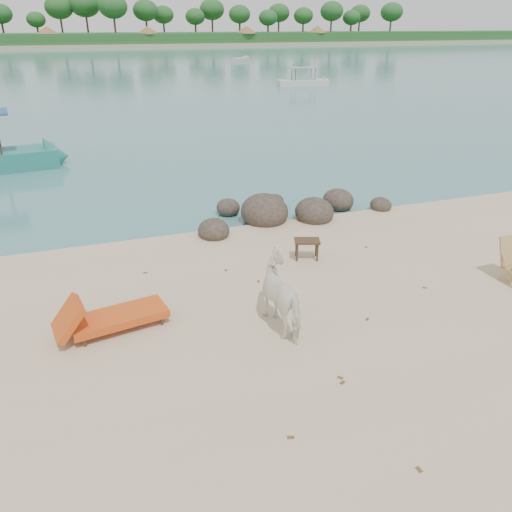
{
  "coord_description": "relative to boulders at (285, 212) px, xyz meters",
  "views": [
    {
      "loc": [
        -3.38,
        -6.49,
        5.2
      ],
      "look_at": [
        -0.42,
        2.0,
        1.0
      ],
      "focal_mm": 35.0,
      "sensor_mm": 36.0,
      "label": 1
    }
  ],
  "objects": [
    {
      "name": "boulders",
      "position": [
        0.0,
        0.0,
        0.0
      ],
      "size": [
        6.14,
        2.66,
        1.02
      ],
      "rotation": [
        0.0,
        0.0,
        -0.05
      ],
      "color": "#322B21",
      "rests_on": "ground"
    },
    {
      "name": "dead_leaves",
      "position": [
        -1.64,
        -5.35,
        -0.19
      ],
      "size": [
        5.71,
        6.87,
        0.0
      ],
      "color": "brown",
      "rests_on": "ground"
    },
    {
      "name": "lounge_chair",
      "position": [
        -5.15,
        -4.42,
        0.13
      ],
      "size": [
        2.29,
        1.14,
        0.66
      ],
      "primitive_type": null,
      "rotation": [
        0.0,
        0.0,
        0.18
      ],
      "color": "#C44517",
      "rests_on": "ground"
    },
    {
      "name": "far_scenery",
      "position": [
        -1.94,
        130.46,
        2.95
      ],
      "size": [
        420.0,
        18.0,
        9.5
      ],
      "color": "#1E4C1E",
      "rests_on": "ground"
    },
    {
      "name": "cow",
      "position": [
        -2.19,
        -5.35,
        0.45
      ],
      "size": [
        0.88,
        1.61,
        1.29
      ],
      "primitive_type": "imported",
      "rotation": [
        0.0,
        0.0,
        3.27
      ],
      "color": "white",
      "rests_on": "ground"
    },
    {
      "name": "water",
      "position": [
        -1.96,
        83.76,
        -0.19
      ],
      "size": [
        400.0,
        400.0,
        0.0
      ],
      "primitive_type": "plane",
      "color": "#3D797B",
      "rests_on": "ground"
    },
    {
      "name": "far_shore",
      "position": [
        -1.96,
        163.76,
        -0.19
      ],
      "size": [
        420.0,
        90.0,
        1.4
      ],
      "primitive_type": "cube",
      "color": "tan",
      "rests_on": "ground"
    },
    {
      "name": "side_table",
      "position": [
        -0.59,
        -2.82,
        0.05
      ],
      "size": [
        0.69,
        0.56,
        0.48
      ],
      "primitive_type": null,
      "rotation": [
        0.0,
        0.0,
        -0.33
      ],
      "color": "black",
      "rests_on": "ground"
    },
    {
      "name": "boat_far",
      "position": [
        19.7,
        66.13,
        0.09
      ],
      "size": [
        4.13,
        4.37,
        0.57
      ],
      "primitive_type": null,
      "rotation": [
        0.0,
        0.0,
        0.83
      ],
      "color": "#B6B6B2",
      "rests_on": "water"
    },
    {
      "name": "boat_mid",
      "position": [
        14.87,
        31.89,
        1.12
      ],
      "size": [
        5.43,
        1.58,
        2.62
      ],
      "primitive_type": null,
      "rotation": [
        0.0,
        0.0,
        -0.07
      ],
      "color": "silver",
      "rests_on": "water"
    }
  ]
}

